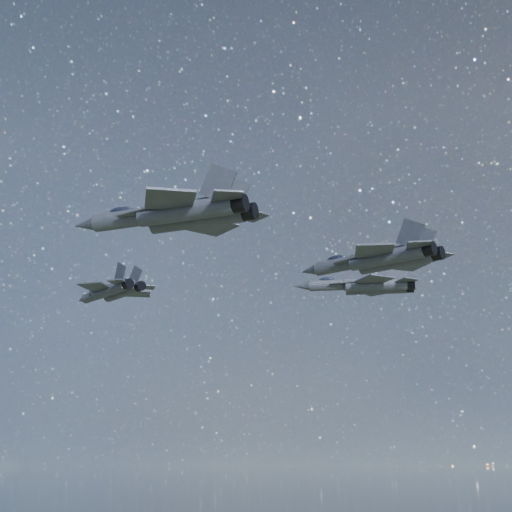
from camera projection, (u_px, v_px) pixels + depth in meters
The scene contains 4 objects.
jet_lead at pixel (112, 291), 91.50m from camera, with size 15.35×10.32×3.87m.
jet_left at pixel (366, 285), 102.80m from camera, with size 17.93×11.82×4.59m.
jet_right at pixel (177, 214), 65.42m from camera, with size 19.68×13.63×4.94m.
jet_slot at pixel (380, 259), 76.92m from camera, with size 17.96×12.54×4.52m.
Camera 1 is at (45.39, -69.04, 122.60)m, focal length 50.00 mm.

